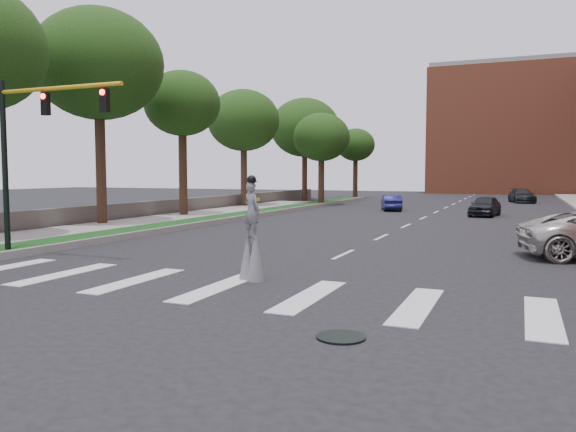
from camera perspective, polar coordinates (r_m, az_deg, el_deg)
The scene contains 18 objects.
ground_plane at distance 13.32m, azimuth -4.54°, elevation -8.55°, with size 160.00×160.00×0.00m, color black.
grass_median at distance 36.16m, azimuth -6.31°, elevation -0.15°, with size 2.00×60.00×0.25m, color #113C13.
median_curb at distance 35.66m, azimuth -4.83°, elevation -0.18°, with size 0.20×60.00×0.28m, color gray.
sidewalk_left at distance 29.84m, azimuth -20.78°, elevation -1.44°, with size 4.00×60.00×0.18m, color gray.
stone_wall at distance 40.71m, azimuth -11.74°, elevation 0.89°, with size 0.50×56.00×1.10m, color #504B44.
manhole at distance 10.42m, azimuth 5.40°, elevation -12.14°, with size 0.90×0.90×0.04m, color black.
building_backdrop at distance 89.75m, azimuth 22.82°, elevation 7.91°, with size 26.00×14.00×18.00m, color #AD5636.
traffic_signal at distance 21.45m, azimuth -24.78°, elevation 7.12°, with size 5.30×0.23×6.20m.
stilt_performer at distance 15.59m, azimuth -3.69°, elevation -2.48°, with size 0.81×0.65×2.92m.
car_near at distance 41.02m, azimuth 19.37°, elevation 0.98°, with size 1.67×4.16×1.42m, color black.
car_mid at distance 45.17m, azimuth 10.45°, elevation 1.37°, with size 1.36×3.90×1.28m, color #171B53.
car_far at distance 60.78m, azimuth 22.66°, elevation 1.92°, with size 1.98×4.87×1.41m, color black.
tree_2 at distance 33.57m, azimuth -18.72°, elevation 14.34°, with size 7.14×7.14×11.98m.
tree_3 at distance 38.72m, azimuth -10.71°, elevation 11.07°, with size 5.09×5.09×9.76m.
tree_4 at distance 48.75m, azimuth -4.54°, elevation 9.62°, with size 6.18×6.18×10.09m.
tree_5 at distance 60.06m, azimuth 1.71°, elevation 8.94°, with size 7.30×7.30×10.86m.
tree_6 at distance 51.91m, azimuth 3.41°, elevation 7.95°, with size 5.20×5.20×8.45m.
tree_7 at distance 67.06m, azimuth 6.88°, elevation 7.14°, with size 4.53×4.53×8.20m.
Camera 1 is at (5.94, -11.55, 2.98)m, focal length 35.00 mm.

